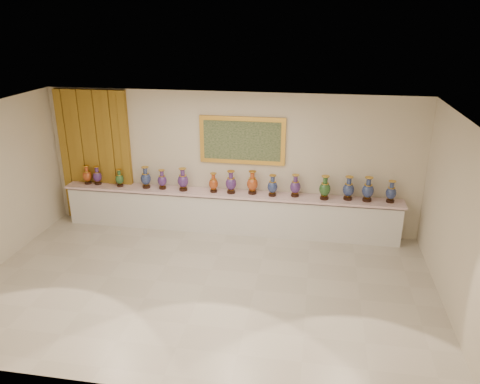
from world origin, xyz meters
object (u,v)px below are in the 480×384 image
object	(u,v)px
vase_0	(87,176)
vase_1	(97,176)
vase_2	(120,179)
counter	(229,212)

from	to	relation	value
vase_0	vase_1	xyz separation A→B (m)	(0.24, 0.01, -0.01)
vase_2	vase_0	bearing A→B (deg)	177.00
counter	vase_2	bearing A→B (deg)	-179.38
vase_1	vase_2	size ratio (longest dim) A/B	1.05
vase_0	vase_1	bearing A→B (deg)	1.36
vase_0	vase_2	size ratio (longest dim) A/B	1.08
counter	vase_0	size ratio (longest dim) A/B	17.03
vase_2	vase_1	bearing A→B (deg)	175.10
counter	vase_2	size ratio (longest dim) A/B	18.47
vase_0	vase_1	size ratio (longest dim) A/B	1.03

